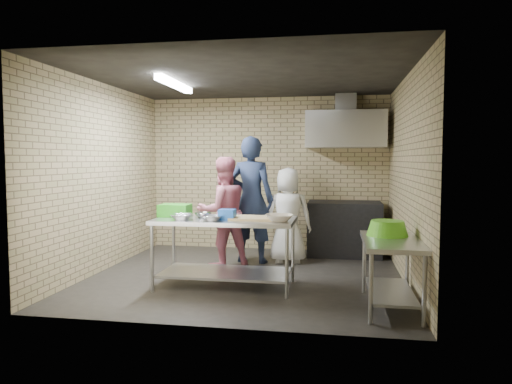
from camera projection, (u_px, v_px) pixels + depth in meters
floor at (246, 276)px, 6.45m from camera, size 4.20×4.20×0.00m
ceiling at (246, 78)px, 6.27m from camera, size 4.20×4.20×0.00m
back_wall at (267, 174)px, 8.33m from camera, size 4.20×0.06×2.70m
front_wall at (206, 187)px, 4.39m from camera, size 4.20×0.06×2.70m
left_wall at (103, 177)px, 6.71m from camera, size 0.06×4.00×2.70m
right_wall at (407, 179)px, 6.01m from camera, size 0.06×4.00×2.70m
prep_table at (225, 253)px, 5.89m from camera, size 1.74×0.87×0.87m
side_counter at (391, 274)px, 5.04m from camera, size 0.60×1.20×0.75m
stove at (344, 229)px, 7.82m from camera, size 1.20×0.70×0.90m
range_hood at (345, 130)px, 7.75m from camera, size 1.30×0.60×0.60m
hood_duct at (346, 103)px, 7.87m from camera, size 0.35×0.30×0.30m
wall_shelf at (363, 141)px, 7.90m from camera, size 0.80×0.20×0.04m
fluorescent_fixture at (175, 84)px, 6.44m from camera, size 0.10×1.25×0.08m
green_crate at (175, 210)px, 6.09m from camera, size 0.39×0.29×0.15m
blue_tub at (227, 214)px, 5.75m from camera, size 0.19×0.19×0.13m
cutting_board at (252, 218)px, 5.78m from camera, size 0.53×0.41×0.03m
mixing_bowl_a at (182, 217)px, 5.74m from camera, size 0.30×0.30×0.07m
mixing_bowl_b at (203, 215)px, 5.96m from camera, size 0.23×0.23×0.06m
mixing_bowl_c at (213, 218)px, 5.66m from camera, size 0.28×0.28×0.06m
ceramic_bowl at (279, 218)px, 5.59m from camera, size 0.37×0.37×0.08m
green_basin at (387, 228)px, 5.26m from camera, size 0.46×0.46×0.17m
bottle_red at (348, 134)px, 7.94m from camera, size 0.07×0.07×0.18m
man_navy at (251, 200)px, 7.28m from camera, size 0.78×0.58×1.96m
woman_pink at (223, 212)px, 7.02m from camera, size 1.01×0.96×1.64m
woman_white at (288, 215)px, 7.25m from camera, size 0.76×0.54×1.48m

